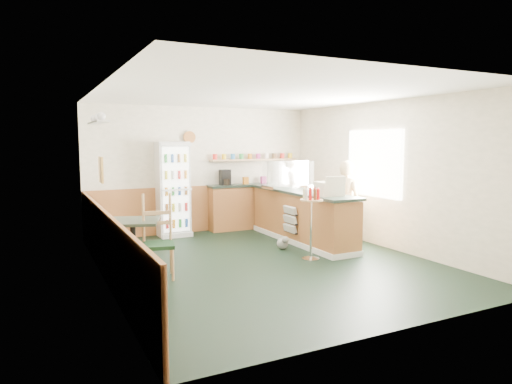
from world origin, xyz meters
TOP-DOWN VIEW (x-y plane):
  - ground at (0.00, 0.00)m, footprint 6.00×6.00m
  - room_envelope at (-0.23, 0.73)m, footprint 5.04×6.02m
  - service_counter at (1.35, 1.07)m, footprint 0.68×3.01m
  - back_counter at (1.19, 2.80)m, footprint 2.24×0.42m
  - drinks_fridge at (-0.73, 2.74)m, footprint 0.65×0.54m
  - display_case at (1.35, 1.61)m, footprint 0.96×0.50m
  - cash_register at (1.35, 0.18)m, footprint 0.47×0.49m
  - shopkeeper at (2.05, 0.58)m, footprint 0.53×0.63m
  - condiment_stand at (0.76, -0.17)m, footprint 0.38×0.38m
  - newspaper_rack at (0.99, 0.91)m, footprint 0.09×0.43m
  - cafe_table at (-2.05, 0.34)m, footprint 0.93×0.93m
  - cafe_chair at (-1.78, 0.03)m, footprint 0.53×0.53m
  - dog_doorstop at (0.70, 0.67)m, footprint 0.21×0.27m

SIDE VIEW (x-z plane):
  - ground at x=0.00m, z-range 0.00..0.00m
  - dog_doorstop at x=0.70m, z-range -0.01..0.25m
  - service_counter at x=1.35m, z-range -0.04..0.97m
  - newspaper_rack at x=0.99m, z-range 0.23..0.74m
  - back_counter at x=1.19m, z-range -0.29..1.40m
  - cafe_table at x=-2.05m, z-range 0.16..0.97m
  - cafe_chair at x=-1.78m, z-range 0.03..1.23m
  - shopkeeper at x=2.05m, z-range 0.00..1.60m
  - condiment_stand at x=0.76m, z-range 0.21..1.39m
  - drinks_fridge at x=-0.73m, z-range 0.00..1.96m
  - cash_register at x=1.35m, z-range 1.01..1.25m
  - display_case at x=1.35m, z-range 1.01..1.55m
  - room_envelope at x=-0.23m, z-range 0.16..2.88m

